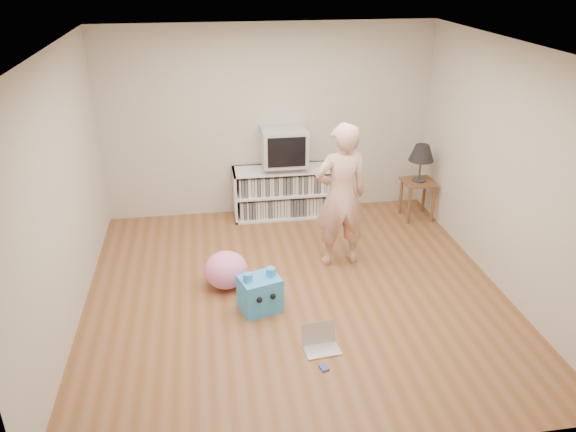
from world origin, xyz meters
The scene contains 13 objects.
ground centered at (0.00, 0.00, 0.00)m, with size 4.50×4.50×0.00m, color brown.
walls centered at (0.00, 0.00, 1.30)m, with size 4.52×4.52×2.60m.
ceiling centered at (0.00, 0.00, 2.60)m, with size 4.50×4.50×0.01m, color white.
media_unit centered at (0.18, 2.04, 0.35)m, with size 1.40×0.45×0.70m.
dvd_deck centered at (0.18, 2.02, 0.73)m, with size 0.45×0.35×0.07m, color gray.
crt_tv centered at (0.18, 2.02, 1.02)m, with size 0.60×0.53×0.50m.
side_table centered at (1.99, 1.65, 0.42)m, with size 0.42×0.42×0.55m.
table_lamp centered at (1.99, 1.65, 0.94)m, with size 0.34×0.34×0.52m.
person centered at (0.62, 0.59, 0.86)m, with size 0.63×0.41×1.72m, color #DFAB98.
laptop centered at (0.07, -0.96, 0.06)m, with size 0.35×0.29×0.23m.
playing_cards centered at (0.04, -1.27, 0.01)m, with size 0.07×0.09×0.02m, color #4151AD.
plush_blue centered at (-0.41, -0.26, 0.20)m, with size 0.47×0.42×0.46m.
plush_pink centered at (-0.74, 0.25, 0.21)m, with size 0.48×0.48×0.41m, color pink.
Camera 1 is at (-0.89, -5.14, 3.37)m, focal length 35.00 mm.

